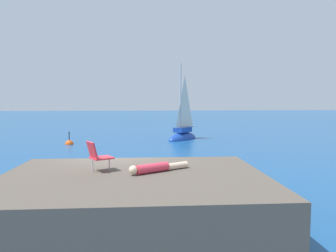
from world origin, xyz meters
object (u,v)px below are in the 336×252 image
object	(u,v)px
sailboat_near	(183,135)
beach_chair	(98,155)
marker_buoy	(69,144)
person_sunbather	(157,168)

from	to	relation	value
sailboat_near	beach_chair	world-z (taller)	sailboat_near
marker_buoy	person_sunbather	bearing A→B (deg)	-68.59
person_sunbather	beach_chair	xyz separation A→B (m)	(-1.53, 0.20, 0.33)
beach_chair	marker_buoy	distance (m)	13.49
beach_chair	sailboat_near	bearing A→B (deg)	44.26
beach_chair	marker_buoy	bearing A→B (deg)	75.96
person_sunbather	beach_chair	size ratio (longest dim) A/B	2.00
person_sunbather	beach_chair	world-z (taller)	beach_chair
sailboat_near	person_sunbather	world-z (taller)	sailboat_near
marker_buoy	sailboat_near	bearing A→B (deg)	13.44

